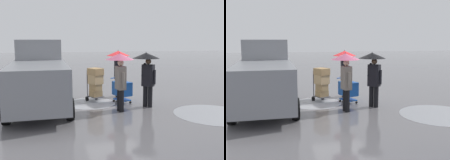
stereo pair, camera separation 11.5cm
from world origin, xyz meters
TOP-DOWN VIEW (x-y plane):
  - ground_plane at (0.00, 0.00)m, footprint 90.00×90.00m
  - slush_patch_near_cluster at (-2.69, 3.13)m, footprint 2.73×2.73m
  - slush_patch_under_van at (1.23, 0.45)m, footprint 2.08×2.08m
  - cargo_van_parked_right at (3.22, 0.66)m, footprint 2.21×5.34m
  - shopping_cart_vendor at (-0.07, 0.68)m, footprint 0.78×0.95m
  - hand_dolly_boxes at (0.95, 0.18)m, footprint 0.76×0.85m
  - pedestrian_pink_side at (0.37, 1.89)m, footprint 1.04×1.04m
  - pedestrian_black_side at (-0.20, -0.43)m, footprint 1.04×1.04m
  - pedestrian_white_side at (-0.81, 1.53)m, footprint 1.04×1.04m

SIDE VIEW (x-z plane):
  - ground_plane at x=0.00m, z-range 0.00..0.00m
  - slush_patch_near_cluster at x=-2.69m, z-range 0.00..0.01m
  - slush_patch_under_van at x=1.23m, z-range 0.00..0.01m
  - shopping_cart_vendor at x=-0.07m, z-range 0.06..1.08m
  - hand_dolly_boxes at x=0.95m, z-range 0.14..1.56m
  - cargo_van_parked_right at x=3.22m, z-range -0.12..2.48m
  - pedestrian_pink_side at x=0.37m, z-range 0.51..2.66m
  - pedestrian_black_side at x=-0.20m, z-range 0.51..2.66m
  - pedestrian_white_side at x=-0.81m, z-range 0.51..2.66m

